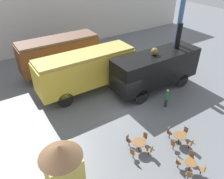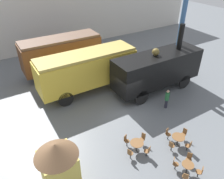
# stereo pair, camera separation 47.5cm
# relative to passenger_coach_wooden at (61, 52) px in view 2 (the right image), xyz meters

# --- Properties ---
(ground_plane) EXTENTS (80.00, 80.00, 0.00)m
(ground_plane) POSITION_rel_passenger_coach_wooden_xyz_m (2.16, -8.73, -2.35)
(ground_plane) COLOR slate
(backdrop_wall) EXTENTS (44.00, 0.15, 9.00)m
(backdrop_wall) POSITION_rel_passenger_coach_wooden_xyz_m (2.16, 7.07, 2.15)
(backdrop_wall) COLOR silver
(backdrop_wall) RESTS_ON ground_plane
(passenger_coach_wooden) EXTENTS (8.00, 2.62, 3.90)m
(passenger_coach_wooden) POSITION_rel_passenger_coach_wooden_xyz_m (0.00, 0.00, 0.00)
(passenger_coach_wooden) COLOR brown
(passenger_coach_wooden) RESTS_ON ground_plane
(passenger_coach_vintage) EXTENTS (8.92, 2.68, 3.75)m
(passenger_coach_vintage) POSITION_rel_passenger_coach_wooden_xyz_m (0.72, -4.52, -0.07)
(passenger_coach_vintage) COLOR gold
(passenger_coach_vintage) RESTS_ON ground_plane
(steam_locomotive) EXTENTS (8.45, 2.55, 5.87)m
(steam_locomotive) POSITION_rel_passenger_coach_wooden_xyz_m (6.17, -7.70, -0.10)
(steam_locomotive) COLOR black
(steam_locomotive) RESTS_ON ground_plane
(cafe_table_near) EXTENTS (0.86, 0.86, 0.72)m
(cafe_table_near) POSITION_rel_passenger_coach_wooden_xyz_m (2.85, -13.84, -1.78)
(cafe_table_near) COLOR black
(cafe_table_near) RESTS_ON ground_plane
(cafe_table_mid) EXTENTS (0.88, 0.88, 0.74)m
(cafe_table_mid) POSITION_rel_passenger_coach_wooden_xyz_m (0.16, -12.84, -1.76)
(cafe_table_mid) COLOR black
(cafe_table_mid) RESTS_ON ground_plane
(cafe_table_far) EXTENTS (0.71, 0.71, 0.75)m
(cafe_table_far) POSITION_rel_passenger_coach_wooden_xyz_m (1.67, -15.74, -1.81)
(cafe_table_far) COLOR black
(cafe_table_far) RESTS_ON ground_plane
(cafe_chair_0) EXTENTS (0.38, 0.36, 0.87)m
(cafe_chair_0) POSITION_rel_passenger_coach_wooden_xyz_m (3.63, -13.65, -1.84)
(cafe_chair_0) COLOR black
(cafe_chair_0) RESTS_ON ground_plane
(cafe_chair_1) EXTENTS (0.36, 0.38, 0.87)m
(cafe_chair_1) POSITION_rel_passenger_coach_wooden_xyz_m (2.66, -13.06, -1.84)
(cafe_chair_1) COLOR black
(cafe_chair_1) RESTS_ON ground_plane
(cafe_chair_2) EXTENTS (0.38, 0.36, 0.87)m
(cafe_chair_2) POSITION_rel_passenger_coach_wooden_xyz_m (2.07, -14.03, -1.84)
(cafe_chair_2) COLOR black
(cafe_chair_2) RESTS_ON ground_plane
(cafe_chair_3) EXTENTS (0.36, 0.38, 0.87)m
(cafe_chair_3) POSITION_rel_passenger_coach_wooden_xyz_m (3.04, -14.62, -1.84)
(cafe_chair_3) COLOR black
(cafe_chair_3) RESTS_ON ground_plane
(cafe_chair_4) EXTENTS (0.38, 0.40, 0.87)m
(cafe_chair_4) POSITION_rel_passenger_coach_wooden_xyz_m (-0.16, -12.09, -1.84)
(cafe_chair_4) COLOR black
(cafe_chair_4) RESTS_ON ground_plane
(cafe_chair_5) EXTENTS (0.40, 0.38, 0.87)m
(cafe_chair_5) POSITION_rel_passenger_coach_wooden_xyz_m (-0.59, -13.16, -1.84)
(cafe_chair_5) COLOR black
(cafe_chair_5) RESTS_ON ground_plane
(cafe_chair_6) EXTENTS (0.38, 0.40, 0.87)m
(cafe_chair_6) POSITION_rel_passenger_coach_wooden_xyz_m (0.47, -13.59, -1.84)
(cafe_chair_6) COLOR black
(cafe_chair_6) RESTS_ON ground_plane
(cafe_chair_7) EXTENTS (0.40, 0.38, 0.87)m
(cafe_chair_7) POSITION_rel_passenger_coach_wooden_xyz_m (0.91, -12.53, -1.84)
(cafe_chair_7) COLOR black
(cafe_chair_7) RESTS_ON ground_plane
(cafe_chair_8) EXTENTS (0.40, 0.40, 0.87)m
(cafe_chair_8) POSITION_rel_passenger_coach_wooden_xyz_m (2.27, -15.33, -1.84)
(cafe_chair_8) COLOR black
(cafe_chair_8) RESTS_ON ground_plane
(cafe_chair_9) EXTENTS (0.40, 0.40, 0.87)m
(cafe_chair_9) POSITION_rel_passenger_coach_wooden_xyz_m (1.26, -15.14, -1.84)
(cafe_chair_9) COLOR black
(cafe_chair_9) RESTS_ON ground_plane
(cafe_chair_10) EXTENTS (0.40, 0.40, 0.87)m
(cafe_chair_10) POSITION_rel_passenger_coach_wooden_xyz_m (1.07, -16.15, -1.84)
(cafe_chair_10) COLOR black
(cafe_chair_10) RESTS_ON ground_plane
(cafe_chair_11) EXTENTS (0.40, 0.40, 0.87)m
(cafe_chair_11) POSITION_rel_passenger_coach_wooden_xyz_m (2.08, -16.34, -1.84)
(cafe_chair_11) COLOR black
(cafe_chair_11) RESTS_ON ground_plane
(visitor_person) EXTENTS (0.34, 0.34, 1.73)m
(visitor_person) POSITION_rel_passenger_coach_wooden_xyz_m (5.07, -10.34, -1.41)
(visitor_person) COLOR #262633
(visitor_person) RESTS_ON ground_plane
(ticket_kiosk) EXTENTS (2.34, 2.34, 3.00)m
(ticket_kiosk) POSITION_rel_passenger_coach_wooden_xyz_m (-4.85, -12.46, -0.68)
(ticket_kiosk) COLOR #DBC151
(ticket_kiosk) RESTS_ON ground_plane
(support_pillar) EXTENTS (0.44, 0.44, 8.00)m
(support_pillar) POSITION_rel_passenger_coach_wooden_xyz_m (9.18, -6.98, 1.65)
(support_pillar) COLOR #386093
(support_pillar) RESTS_ON ground_plane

